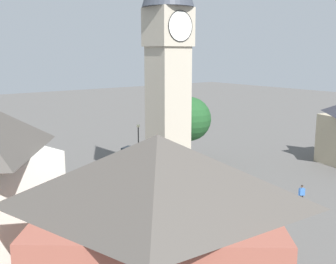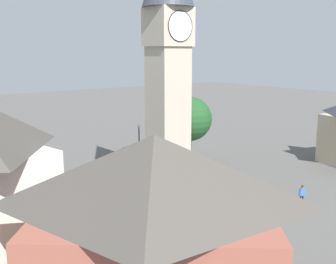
{
  "view_description": "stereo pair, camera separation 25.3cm",
  "coord_description": "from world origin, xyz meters",
  "views": [
    {
      "loc": [
        -19.78,
        -25.78,
        12.28
      ],
      "look_at": [
        0.0,
        0.0,
        5.92
      ],
      "focal_mm": 43.67,
      "sensor_mm": 36.0,
      "label": 1
    },
    {
      "loc": [
        -19.58,
        -25.93,
        12.28
      ],
      "look_at": [
        0.0,
        0.0,
        5.92
      ],
      "focal_mm": 43.67,
      "sensor_mm": 36.0,
      "label": 2
    }
  ],
  "objects": [
    {
      "name": "car_blue_kerb",
      "position": [
        -7.04,
        11.6,
        0.76
      ],
      "size": [
        2.12,
        4.28,
        1.53
      ],
      "color": "black",
      "rests_on": "ground"
    },
    {
      "name": "building_corner_back",
      "position": [
        -10.35,
        -12.79,
        4.62
      ],
      "size": [
        12.41,
        11.99,
        9.03
      ],
      "color": "#995142",
      "rests_on": "ground"
    },
    {
      "name": "car_red_corner",
      "position": [
        -9.79,
        6.62,
        0.76
      ],
      "size": [
        3.81,
        4.32,
        1.53
      ],
      "color": "black",
      "rests_on": "ground"
    },
    {
      "name": "clock_tower",
      "position": [
        0.0,
        0.0,
        13.22
      ],
      "size": [
        4.04,
        4.04,
        22.56
      ],
      "color": "#A59C89",
      "rests_on": "ground"
    },
    {
      "name": "ground_plane",
      "position": [
        0.0,
        0.0,
        0.0
      ],
      "size": [
        200.0,
        200.0,
        0.0
      ],
      "primitive_type": "plane",
      "color": "#565451"
    },
    {
      "name": "pedestrian",
      "position": [
        8.17,
        -7.28,
        1.01
      ],
      "size": [
        0.48,
        0.38,
        1.69
      ],
      "color": "black",
      "rests_on": "ground"
    },
    {
      "name": "lamp_post",
      "position": [
        3.24,
        9.34,
        3.3
      ],
      "size": [
        0.36,
        0.36,
        4.92
      ],
      "color": "black",
      "rests_on": "ground"
    },
    {
      "name": "tree",
      "position": [
        9.0,
        7.94,
        5.06
      ],
      "size": [
        4.86,
        4.86,
        7.51
      ],
      "color": "brown",
      "rests_on": "ground"
    },
    {
      "name": "car_silver_kerb",
      "position": [
        4.75,
        12.79,
        0.76
      ],
      "size": [
        3.4,
        4.44,
        1.53
      ],
      "color": "#236B38",
      "rests_on": "ground"
    }
  ]
}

